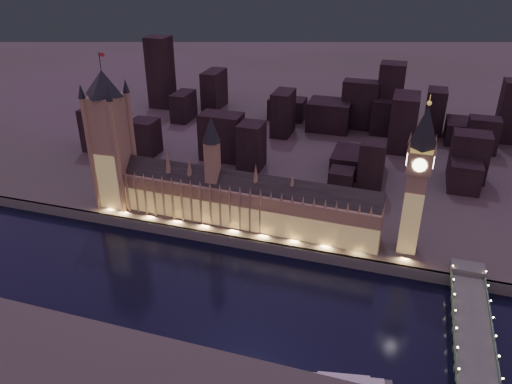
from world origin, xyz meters
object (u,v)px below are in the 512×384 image
(victoria_tower, at_px, (110,133))
(river_boat, at_px, (343,383))
(westminster_bridge, at_px, (471,328))
(elizabeth_tower, at_px, (419,169))
(palace_of_westminster, at_px, (239,199))

(victoria_tower, xyz_separation_m, river_boat, (195.38, -119.92, -63.83))
(victoria_tower, bearing_deg, westminster_bridge, -14.36)
(elizabeth_tower, xyz_separation_m, river_boat, (-22.62, -119.92, -65.00))
(victoria_tower, height_order, westminster_bridge, victoria_tower)
(victoria_tower, relative_size, elizabeth_tower, 1.10)
(elizabeth_tower, bearing_deg, palace_of_westminster, -179.91)
(palace_of_westminster, height_order, elizabeth_tower, elizabeth_tower)
(palace_of_westminster, distance_m, river_boat, 155.27)
(victoria_tower, relative_size, westminster_bridge, 1.03)
(elizabeth_tower, relative_size, westminster_bridge, 0.93)
(elizabeth_tower, relative_size, river_boat, 2.16)
(palace_of_westminster, bearing_deg, victoria_tower, 179.90)
(palace_of_westminster, relative_size, river_boat, 4.14)
(palace_of_westminster, bearing_deg, river_boat, -51.37)
(victoria_tower, distance_m, elizabeth_tower, 218.00)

